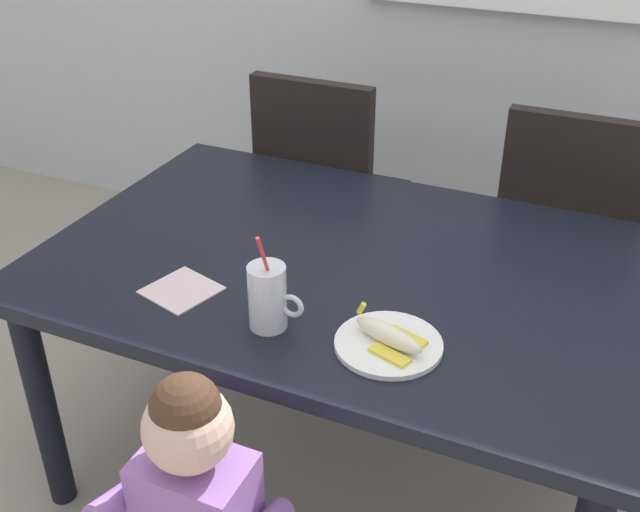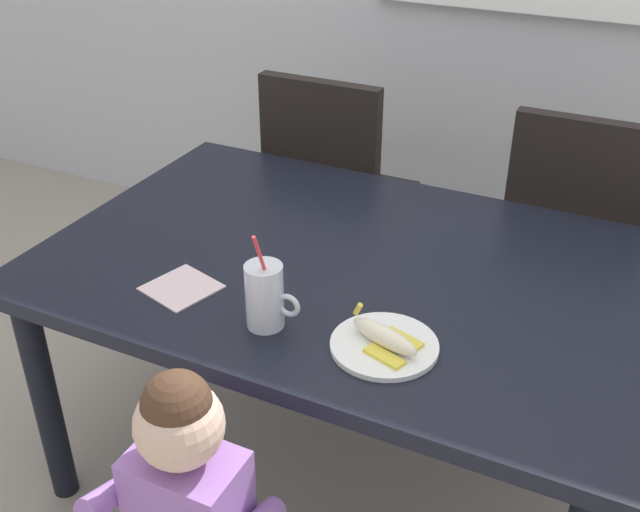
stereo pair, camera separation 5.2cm
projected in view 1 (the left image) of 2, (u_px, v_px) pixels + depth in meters
ground_plane at (342, 465)px, 2.27m from camera, size 24.00×24.00×0.00m
dining_table at (345, 287)px, 1.95m from camera, size 1.52×1.02×0.72m
dining_chair_left at (325, 187)px, 2.69m from camera, size 0.44×0.44×0.96m
dining_chair_right at (567, 231)px, 2.41m from camera, size 0.44×0.45×0.96m
toddler_standing at (197, 505)px, 1.48m from camera, size 0.33×0.24×0.84m
milk_cup at (268, 300)px, 1.63m from camera, size 0.13×0.09×0.25m
snack_plate at (389, 344)px, 1.60m from camera, size 0.23×0.23×0.01m
peeled_banana at (390, 336)px, 1.58m from camera, size 0.18×0.13×0.07m
paper_napkin at (181, 290)px, 1.79m from camera, size 0.19×0.19×0.00m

